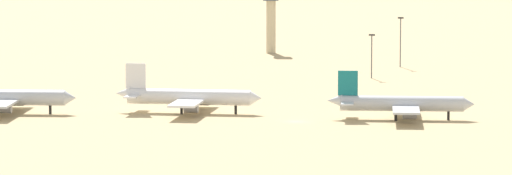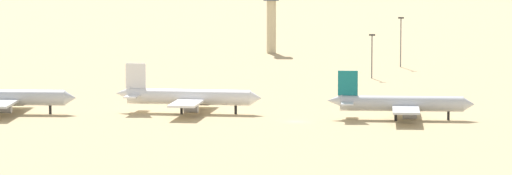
% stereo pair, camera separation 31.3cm
% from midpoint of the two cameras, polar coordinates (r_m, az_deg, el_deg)
% --- Properties ---
extents(ground, '(4000.00, 4000.00, 0.00)m').
position_cam_midpoint_polar(ground, '(349.28, 1.53, -1.28)').
color(ground, tan).
extents(parked_jet_yellow_2, '(35.48, 29.68, 11.76)m').
position_cam_midpoint_polar(parked_jet_yellow_2, '(367.46, -9.43, -0.37)').
color(parked_jet_yellow_2, silver).
rests_on(parked_jet_yellow_2, ground).
extents(parked_jet_white_3, '(35.59, 30.03, 11.75)m').
position_cam_midpoint_polar(parked_jet_white_3, '(363.98, -2.54, -0.36)').
color(parked_jet_white_3, white).
rests_on(parked_jet_white_3, ground).
extents(parked_jet_teal_4, '(33.93, 28.39, 11.24)m').
position_cam_midpoint_polar(parked_jet_teal_4, '(353.64, 5.41, -0.61)').
color(parked_jet_teal_4, silver).
rests_on(parked_jet_teal_4, ground).
extents(control_tower, '(5.20, 5.20, 23.12)m').
position_cam_midpoint_polar(control_tower, '(521.65, 0.60, 2.82)').
color(control_tower, '#C6B793').
rests_on(control_tower, ground).
extents(light_pole_west, '(1.80, 0.50, 12.83)m').
position_cam_midpoint_polar(light_pole_west, '(442.37, 4.36, 1.32)').
color(light_pole_west, '#59595E').
rests_on(light_pole_west, ground).
extents(light_pole_mid, '(1.80, 0.50, 15.54)m').
position_cam_midpoint_polar(light_pole_mid, '(476.04, 5.43, 1.84)').
color(light_pole_mid, '#59595E').
rests_on(light_pole_mid, ground).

